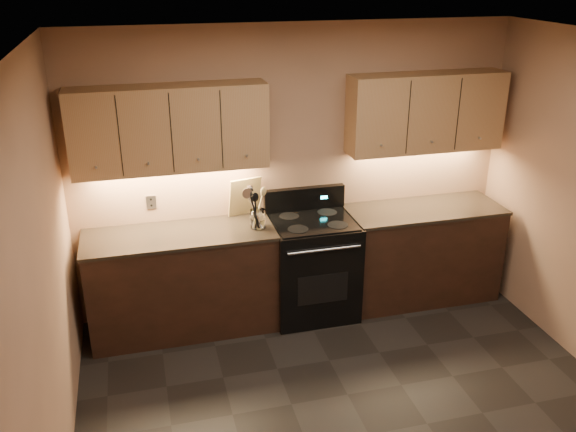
% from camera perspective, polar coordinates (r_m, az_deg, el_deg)
% --- Properties ---
extents(ceiling, '(4.00, 4.00, 0.00)m').
position_cam_1_polar(ceiling, '(3.41, 9.91, 14.67)').
color(ceiling, silver).
rests_on(ceiling, wall_back).
extents(wall_back, '(4.00, 0.04, 2.60)m').
position_cam_1_polar(wall_back, '(5.55, 0.66, 4.28)').
color(wall_back, tan).
rests_on(wall_back, ground).
extents(wall_left, '(0.04, 4.00, 2.60)m').
position_cam_1_polar(wall_left, '(3.60, -22.58, -8.46)').
color(wall_left, tan).
rests_on(wall_left, ground).
extents(counter_left, '(1.62, 0.62, 0.93)m').
position_cam_1_polar(counter_left, '(5.45, -9.83, -6.05)').
color(counter_left, black).
rests_on(counter_left, ground).
extents(counter_right, '(1.46, 0.62, 0.93)m').
position_cam_1_polar(counter_right, '(6.02, 12.32, -3.35)').
color(counter_right, black).
rests_on(counter_right, ground).
extents(stove, '(0.76, 0.68, 1.14)m').
position_cam_1_polar(stove, '(5.61, 2.27, -4.64)').
color(stove, black).
rests_on(stove, ground).
extents(upper_cab_left, '(1.60, 0.30, 0.70)m').
position_cam_1_polar(upper_cab_left, '(5.10, -11.00, 8.03)').
color(upper_cab_left, '#AB8355').
rests_on(upper_cab_left, wall_back).
extents(upper_cab_right, '(1.44, 0.30, 0.70)m').
position_cam_1_polar(upper_cab_right, '(5.70, 12.77, 9.44)').
color(upper_cab_right, '#AB8355').
rests_on(upper_cab_right, wall_back).
extents(outlet_plate, '(0.08, 0.01, 0.12)m').
position_cam_1_polar(outlet_plate, '(5.43, -12.68, 1.26)').
color(outlet_plate, '#B2B5BA').
rests_on(outlet_plate, wall_back).
extents(utensil_crock, '(0.15, 0.15, 0.16)m').
position_cam_1_polar(utensil_crock, '(5.25, -2.84, -0.31)').
color(utensil_crock, white).
rests_on(utensil_crock, counter_left).
extents(cutting_board, '(0.31, 0.17, 0.37)m').
position_cam_1_polar(cutting_board, '(5.47, -4.07, 1.83)').
color(cutting_board, '#D2B671').
rests_on(cutting_board, counter_left).
extents(wooden_spoon, '(0.18, 0.16, 0.34)m').
position_cam_1_polar(wooden_spoon, '(5.19, -3.21, 0.75)').
color(wooden_spoon, '#D2B671').
rests_on(wooden_spoon, utensil_crock).
extents(black_spoon, '(0.08, 0.10, 0.31)m').
position_cam_1_polar(black_spoon, '(5.24, -3.00, 0.72)').
color(black_spoon, black).
rests_on(black_spoon, utensil_crock).
extents(black_turner, '(0.17, 0.15, 0.37)m').
position_cam_1_polar(black_turner, '(5.19, -2.80, 0.79)').
color(black_turner, black).
rests_on(black_turner, utensil_crock).
extents(steel_spatula, '(0.18, 0.15, 0.39)m').
position_cam_1_polar(steel_spatula, '(5.22, -2.71, 1.06)').
color(steel_spatula, silver).
rests_on(steel_spatula, utensil_crock).
extents(steel_skimmer, '(0.20, 0.12, 0.36)m').
position_cam_1_polar(steel_skimmer, '(5.21, -2.60, 0.81)').
color(steel_skimmer, silver).
rests_on(steel_skimmer, utensil_crock).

